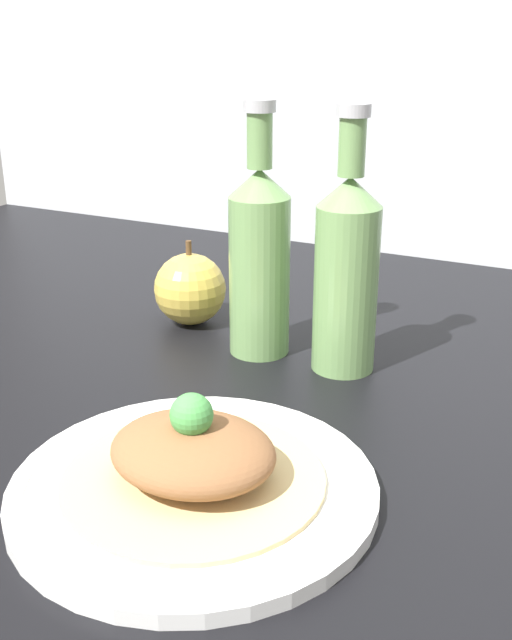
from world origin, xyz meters
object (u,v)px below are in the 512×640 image
plate (194,486)px  plated_food (193,456)px  cider_bottle_right (347,269)px  apple (190,289)px  cider_bottle_left (259,257)px

plate → plated_food: size_ratio=1.40×
cider_bottle_right → apple: (-20.67, 3.83, -6.42)cm
plated_food → cider_bottle_left: bearing=106.3°
apple → cider_bottle_right: bearing=-10.5°
apple → cider_bottle_left: bearing=-19.1°
cider_bottle_left → apple: size_ratio=2.62×
plate → cider_bottle_left: 29.41cm
plated_food → cider_bottle_right: 27.63cm
cider_bottle_left → apple: 13.34cm
cider_bottle_left → apple: (-11.04, 3.83, -6.42)cm
plate → plated_food: (-0.00, -0.00, 2.61)cm
plate → plated_food: bearing=-97.1°
cider_bottle_right → plate: bearing=-94.0°
cider_bottle_right → apple: cider_bottle_right is taller
cider_bottle_right → cider_bottle_left: bearing=180.0°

